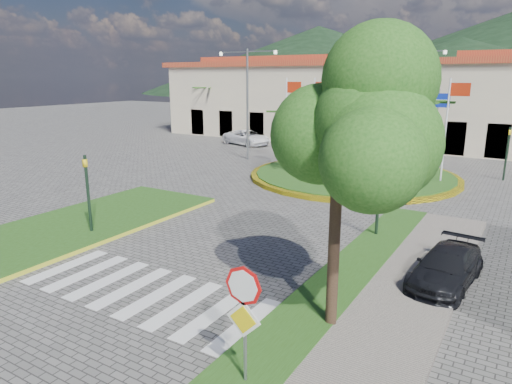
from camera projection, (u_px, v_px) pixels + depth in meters
The scene contains 21 objects.
ground at pixel (9, 362), 10.03m from camera, with size 160.00×160.00×0.00m, color #5A5855.
verge_right at pixel (241, 381), 9.24m from camera, with size 1.60×28.00×0.18m, color #274D16.
median_left at pixel (60, 231), 18.25m from camera, with size 5.00×14.00×0.18m, color #274D16.
crosswalk at pixel (141, 291), 13.33m from camera, with size 8.00×3.00×0.01m, color silver.
roundabout_island at pixel (353, 175), 28.18m from camera, with size 12.70×12.70×6.00m.
stop_sign at pixel (244, 308), 8.74m from camera, with size 0.80×0.11×2.65m.
deciduous_tree at pixel (340, 119), 10.11m from camera, with size 3.60×3.60×6.80m.
traffic_light_left at pixel (88, 187), 17.55m from camera, with size 0.15×0.18×3.20m.
traffic_light_right at pixel (379, 190), 17.21m from camera, with size 0.15×0.18×3.20m.
traffic_light_far at pixel (507, 148), 27.02m from camera, with size 0.18×0.15×3.20m.
direction_sign_west at pixel (370, 110), 35.79m from camera, with size 1.60×0.14×5.20m.
direction_sign_east at pixel (437, 112), 33.27m from camera, with size 1.60×0.14×5.20m.
street_lamp_centre at pixel (407, 99), 33.24m from camera, with size 4.80×0.16×8.00m.
street_lamp_west at pixel (247, 99), 33.32m from camera, with size 4.80×0.16×8.00m.
building_left at pixel (279, 98), 47.57m from camera, with size 23.32×9.54×8.05m.
hill_far_west at pixel (318, 61), 150.91m from camera, with size 140.00×140.00×22.00m, color black.
hill_near_back at pixel (459, 69), 120.67m from camera, with size 110.00×110.00×16.00m, color black.
white_van at pixel (247, 138), 41.59m from camera, with size 2.21×4.79×1.33m, color white.
car_dark_a at pixel (396, 146), 36.62m from camera, with size 1.48×3.69×1.26m, color black.
car_dark_b at pixel (417, 153), 33.74m from camera, with size 1.21×3.48×1.15m, color black.
car_side_right at pixel (446, 267), 13.63m from camera, with size 1.55×3.81×1.11m, color black.
Camera 1 is at (9.22, -4.68, 6.09)m, focal length 32.00 mm.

